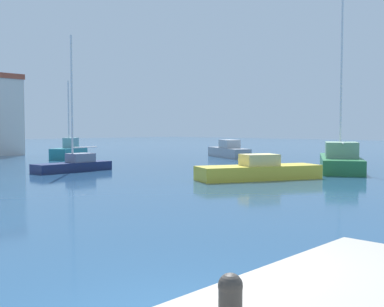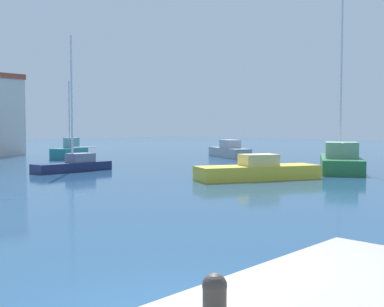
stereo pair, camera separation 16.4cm
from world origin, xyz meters
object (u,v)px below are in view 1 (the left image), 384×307
object	(u,v)px
mooring_bollard	(230,297)
sailboat_green_inner_mooring	(340,160)
sailboat_teal_center_channel	(69,151)
sailboat_navy_outer_mooring	(74,163)
motorboat_grey_near_pier	(229,151)
motorboat_yellow_mid_harbor	(259,171)

from	to	relation	value
mooring_bollard	sailboat_green_inner_mooring	bearing A→B (deg)	24.24
sailboat_teal_center_channel	sailboat_navy_outer_mooring	xyz separation A→B (m)	(-6.19, -10.60, -0.16)
sailboat_green_inner_mooring	sailboat_navy_outer_mooring	bearing A→B (deg)	136.05
mooring_bollard	motorboat_grey_near_pier	xyz separation A→B (m)	(29.42, 24.12, -0.54)
motorboat_yellow_mid_harbor	sailboat_teal_center_channel	bearing A→B (deg)	84.30
motorboat_grey_near_pier	sailboat_teal_center_channel	size ratio (longest dim) A/B	0.93
sailboat_green_inner_mooring	sailboat_navy_outer_mooring	world-z (taller)	sailboat_green_inner_mooring
motorboat_yellow_mid_harbor	sailboat_teal_center_channel	distance (m)	21.46
sailboat_green_inner_mooring	motorboat_grey_near_pier	size ratio (longest dim) A/B	2.03
sailboat_teal_center_channel	motorboat_yellow_mid_harbor	bearing A→B (deg)	-95.70
mooring_bollard	sailboat_green_inner_mooring	world-z (taller)	sailboat_green_inner_mooring
motorboat_yellow_mid_harbor	motorboat_grey_near_pier	bearing A→B (deg)	44.19
sailboat_navy_outer_mooring	mooring_bollard	bearing A→B (deg)	-119.10
mooring_bollard	sailboat_teal_center_channel	distance (m)	37.73
motorboat_yellow_mid_harbor	sailboat_teal_center_channel	size ratio (longest dim) A/B	0.99
mooring_bollard	motorboat_yellow_mid_harbor	distance (m)	20.07
motorboat_grey_near_pier	sailboat_teal_center_channel	world-z (taller)	sailboat_teal_center_channel
motorboat_yellow_mid_harbor	sailboat_navy_outer_mooring	size ratio (longest dim) A/B	0.81
sailboat_teal_center_channel	sailboat_navy_outer_mooring	world-z (taller)	sailboat_navy_outer_mooring
motorboat_yellow_mid_harbor	sailboat_navy_outer_mooring	bearing A→B (deg)	110.70
sailboat_green_inner_mooring	sailboat_teal_center_channel	xyz separation A→B (m)	(-5.59, 21.96, -0.03)
motorboat_yellow_mid_harbor	sailboat_teal_center_channel	world-z (taller)	sailboat_teal_center_channel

